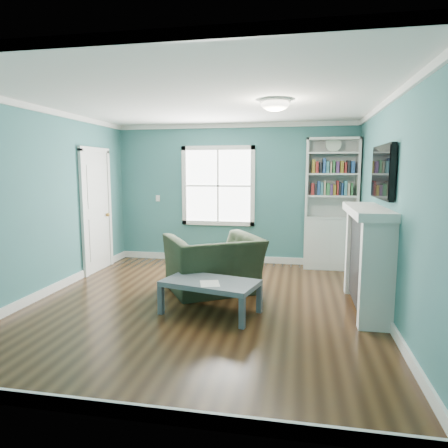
# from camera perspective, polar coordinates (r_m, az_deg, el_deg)

# --- Properties ---
(floor) EXTENTS (5.00, 5.00, 0.00)m
(floor) POSITION_cam_1_polar(r_m,az_deg,el_deg) (5.37, -3.04, -11.31)
(floor) COLOR black
(floor) RESTS_ON ground
(room_walls) EXTENTS (5.00, 5.00, 5.00)m
(room_walls) POSITION_cam_1_polar(r_m,az_deg,el_deg) (5.08, -3.17, 5.81)
(room_walls) COLOR #3A7B79
(room_walls) RESTS_ON ground
(trim) EXTENTS (4.50, 5.00, 2.60)m
(trim) POSITION_cam_1_polar(r_m,az_deg,el_deg) (5.10, -3.14, 1.93)
(trim) COLOR white
(trim) RESTS_ON ground
(window) EXTENTS (1.40, 0.06, 1.50)m
(window) POSITION_cam_1_polar(r_m,az_deg,el_deg) (7.57, -0.86, 5.46)
(window) COLOR white
(window) RESTS_ON room_walls
(bookshelf) EXTENTS (0.90, 0.35, 2.31)m
(bookshelf) POSITION_cam_1_polar(r_m,az_deg,el_deg) (7.30, 14.98, 0.96)
(bookshelf) COLOR silver
(bookshelf) RESTS_ON ground
(fireplace) EXTENTS (0.44, 1.58, 1.30)m
(fireplace) POSITION_cam_1_polar(r_m,az_deg,el_deg) (5.32, 19.86, -4.84)
(fireplace) COLOR black
(fireplace) RESTS_ON ground
(tv) EXTENTS (0.06, 1.10, 0.65)m
(tv) POSITION_cam_1_polar(r_m,az_deg,el_deg) (5.22, 21.73, 6.90)
(tv) COLOR black
(tv) RESTS_ON fireplace
(door) EXTENTS (0.12, 0.98, 2.17)m
(door) POSITION_cam_1_polar(r_m,az_deg,el_deg) (7.23, -17.74, 1.99)
(door) COLOR silver
(door) RESTS_ON ground
(ceiling_fixture) EXTENTS (0.38, 0.38, 0.15)m
(ceiling_fixture) POSITION_cam_1_polar(r_m,az_deg,el_deg) (5.10, 7.33, 16.67)
(ceiling_fixture) COLOR white
(ceiling_fixture) RESTS_ON room_walls
(light_switch) EXTENTS (0.08, 0.01, 0.12)m
(light_switch) POSITION_cam_1_polar(r_m,az_deg,el_deg) (7.91, -9.42, 3.64)
(light_switch) COLOR white
(light_switch) RESTS_ON room_walls
(recliner) EXTENTS (1.48, 1.34, 1.08)m
(recliner) POSITION_cam_1_polar(r_m,az_deg,el_deg) (5.75, -1.51, -4.40)
(recliner) COLOR #212D1C
(recliner) RESTS_ON ground
(coffee_table) EXTENTS (1.25, 0.88, 0.41)m
(coffee_table) POSITION_cam_1_polar(r_m,az_deg,el_deg) (4.93, -1.97, -8.68)
(coffee_table) COLOR #4D535C
(coffee_table) RESTS_ON ground
(paper_sheet) EXTENTS (0.29, 0.34, 0.00)m
(paper_sheet) POSITION_cam_1_polar(r_m,az_deg,el_deg) (4.78, -2.04, -8.50)
(paper_sheet) COLOR white
(paper_sheet) RESTS_ON coffee_table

